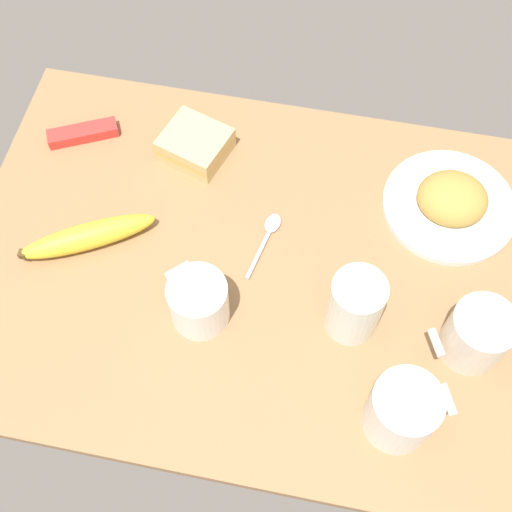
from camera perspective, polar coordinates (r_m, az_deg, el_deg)
The scene contains 10 objects.
tabletop at distance 104.13cm, azimuth 0.00°, elevation -1.04°, with size 90.00×64.00×2.00cm, color #936D47.
plate_of_food at distance 111.14cm, azimuth 16.10°, elevation 4.41°, with size 21.13×21.13×6.32cm.
coffee_mug_black at distance 91.54cm, azimuth 12.20°, elevation -12.63°, with size 11.62×9.19×10.30cm.
coffee_mug_milky at distance 98.17cm, azimuth 18.11°, elevation -6.29°, with size 11.26×8.98×9.44cm.
coffee_mug_spare at distance 96.07cm, azimuth -4.86°, elevation -3.85°, with size 10.14×10.17×8.62cm.
sandwich_main at distance 113.25cm, azimuth -5.13°, elevation 9.34°, with size 12.48×11.84×4.40cm.
glass_of_milk at distance 95.50cm, azimuth 8.29°, elevation -4.28°, with size 7.64×7.64×11.50cm.
banana at distance 106.45cm, azimuth -13.96°, elevation 1.62°, with size 20.30×13.87×4.11cm.
spoon at distance 105.35cm, azimuth 0.94°, elevation 1.76°, with size 4.03×12.35×0.80cm.
snack_bar at distance 119.40cm, azimuth -14.37°, elevation 9.99°, with size 11.63×2.98×2.00cm, color red.
Camera 1 is at (9.20, -46.46, 93.74)cm, focal length 47.50 mm.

